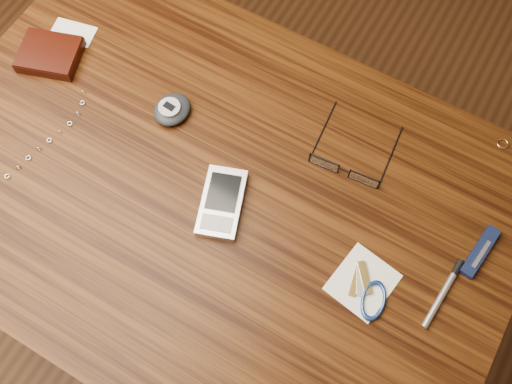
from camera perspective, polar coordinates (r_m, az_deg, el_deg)
ground at (r=1.65m, az=-2.59°, el=-9.97°), size 3.80×3.80×0.00m
desk at (r=1.03m, az=-4.09°, el=-1.97°), size 1.00×0.70×0.75m
wallet_and_card at (r=1.12m, az=-19.89°, el=12.87°), size 0.13×0.16×0.02m
eyeglasses at (r=0.95m, az=8.93°, el=2.41°), size 0.14×0.14×0.03m
gold_ring at (r=1.06m, az=23.44°, el=4.47°), size 0.02×0.02×0.00m
pda_phone at (r=0.92m, az=-3.45°, el=-1.06°), size 0.10×0.14×0.02m
pedometer at (r=1.00m, az=-8.41°, el=8.18°), size 0.07×0.07×0.03m
notepad_keys at (r=0.90m, az=11.15°, el=-9.75°), size 0.11×0.11×0.01m
pocket_knife at (r=0.96m, az=21.47°, el=-5.58°), size 0.03×0.10×0.01m
silver_pen at (r=0.93m, az=18.46°, el=-9.09°), size 0.02×0.12×0.01m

